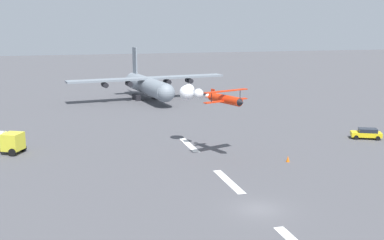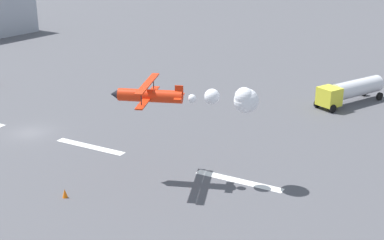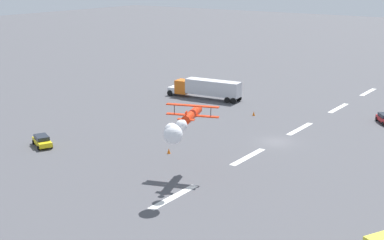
% 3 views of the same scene
% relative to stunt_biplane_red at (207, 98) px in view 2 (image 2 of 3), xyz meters
% --- Properties ---
extents(ground_plane, '(440.00, 440.00, 0.00)m').
position_rel_stunt_biplane_red_xyz_m(ground_plane, '(-21.59, 0.96, -7.40)').
color(ground_plane, '#4C4C51').
rests_on(ground_plane, ground).
extents(runway_stripe_3, '(8.00, 0.90, 0.01)m').
position_rel_stunt_biplane_red_xyz_m(runway_stripe_3, '(-13.51, 0.96, -7.39)').
color(runway_stripe_3, white).
rests_on(runway_stripe_3, ground).
extents(runway_stripe_4, '(8.00, 0.90, 0.01)m').
position_rel_stunt_biplane_red_xyz_m(runway_stripe_4, '(2.65, 0.96, -7.39)').
color(runway_stripe_4, white).
rests_on(runway_stripe_4, ground).
extents(stunt_biplane_red, '(11.85, 7.09, 2.24)m').
position_rel_stunt_biplane_red_xyz_m(stunt_biplane_red, '(0.00, 0.00, 0.00)').
color(stunt_biplane_red, red).
extents(fuel_tanker_truck, '(6.89, 10.01, 2.90)m').
position_rel_stunt_biplane_red_xyz_m(fuel_tanker_truck, '(6.10, 27.28, -5.64)').
color(fuel_tanker_truck, yellow).
rests_on(fuel_tanker_truck, ground).
extents(traffic_cone_far, '(0.44, 0.44, 0.75)m').
position_rel_stunt_biplane_red_xyz_m(traffic_cone_far, '(-8.52, -8.44, -7.02)').
color(traffic_cone_far, orange).
rests_on(traffic_cone_far, ground).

